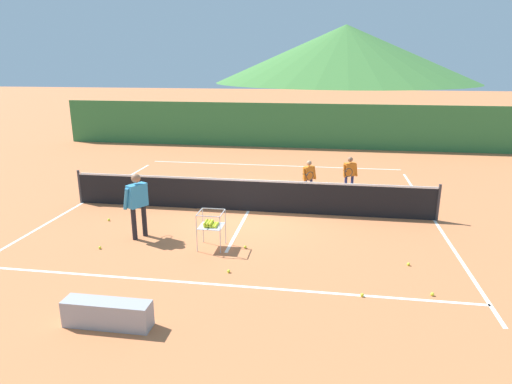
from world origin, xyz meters
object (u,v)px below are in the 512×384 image
at_px(tennis_ball_4, 109,220).
at_px(student_1, 350,172).
at_px(tennis_ball_5, 408,264).
at_px(instructor, 137,200).
at_px(tennis_ball_3, 432,294).
at_px(courtside_bench, 108,314).
at_px(ball_cart, 211,224).
at_px(student_0, 309,175).
at_px(tennis_net, 248,195).
at_px(tennis_ball_2, 100,248).
at_px(tennis_ball_6, 229,271).
at_px(tennis_ball_0, 245,247).
at_px(tennis_ball_1, 362,295).

bearing_deg(tennis_ball_4, student_1, 29.01).
distance_m(tennis_ball_4, tennis_ball_5, 7.99).
bearing_deg(instructor, tennis_ball_3, -16.23).
relative_size(instructor, courtside_bench, 1.11).
distance_m(ball_cart, tennis_ball_4, 3.62).
bearing_deg(ball_cart, tennis_ball_3, -18.55).
bearing_deg(ball_cart, tennis_ball_4, 157.41).
height_order(student_0, student_1, student_1).
distance_m(tennis_net, tennis_ball_2, 4.51).
xyz_separation_m(student_0, tennis_ball_6, (-1.42, -5.77, -0.70)).
bearing_deg(tennis_ball_4, tennis_ball_0, -17.40).
bearing_deg(instructor, tennis_ball_0, -5.64).
relative_size(student_1, tennis_ball_3, 18.68).
relative_size(tennis_ball_2, tennis_ball_6, 1.00).
height_order(tennis_ball_1, courtside_bench, courtside_bench).
xyz_separation_m(tennis_ball_0, tennis_ball_4, (-4.12, 1.29, 0.00)).
bearing_deg(tennis_ball_3, student_1, 101.05).
height_order(instructor, ball_cart, instructor).
height_order(tennis_ball_0, tennis_ball_3, same).
bearing_deg(courtside_bench, instructor, 105.32).
bearing_deg(courtside_bench, tennis_ball_2, 119.70).
height_order(tennis_net, student_0, student_0).
bearing_deg(ball_cart, tennis_ball_2, -169.23).
height_order(instructor, student_1, instructor).
bearing_deg(ball_cart, tennis_net, 81.64).
relative_size(tennis_ball_3, courtside_bench, 0.05).
bearing_deg(tennis_ball_4, tennis_ball_2, -69.43).
height_order(tennis_net, courtside_bench, tennis_net).
bearing_deg(instructor, tennis_net, 46.37).
height_order(tennis_ball_0, tennis_ball_5, same).
relative_size(student_0, ball_cart, 1.36).
height_order(instructor, tennis_ball_2, instructor).
distance_m(tennis_ball_4, courtside_bench, 5.43).
height_order(student_1, tennis_ball_4, student_1).
bearing_deg(courtside_bench, student_1, 63.31).
height_order(tennis_ball_2, tennis_ball_6, same).
bearing_deg(tennis_ball_3, instructor, 163.77).
distance_m(tennis_ball_2, tennis_ball_5, 7.12).
relative_size(student_1, courtside_bench, 0.85).
distance_m(tennis_ball_2, tennis_ball_4, 1.99).
bearing_deg(tennis_net, tennis_ball_6, -86.05).
bearing_deg(instructor, courtside_bench, -74.68).
bearing_deg(courtside_bench, ball_cart, 75.72).
bearing_deg(student_1, ball_cart, -123.92).
bearing_deg(tennis_ball_2, tennis_ball_4, 110.57).
height_order(student_0, tennis_ball_3, student_0).
height_order(tennis_ball_0, tennis_ball_6, same).
distance_m(tennis_ball_6, courtside_bench, 2.76).
bearing_deg(tennis_net, student_0, 45.06).
height_order(tennis_net, student_1, student_1).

